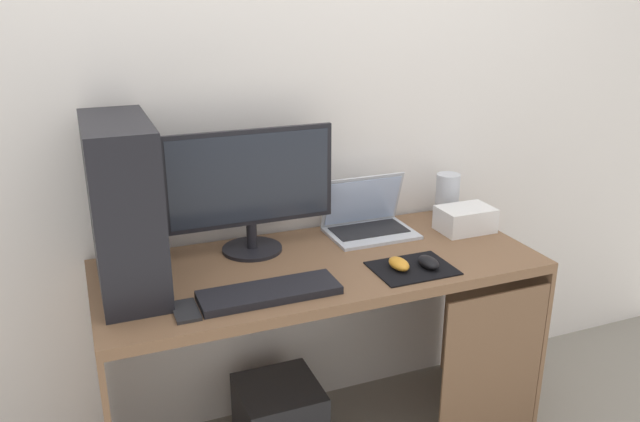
{
  "coord_description": "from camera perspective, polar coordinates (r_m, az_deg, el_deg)",
  "views": [
    {
      "loc": [
        -0.72,
        -1.8,
        1.64
      ],
      "look_at": [
        0.0,
        0.0,
        0.96
      ],
      "focal_mm": 35.44,
      "sensor_mm": 36.0,
      "label": 1
    }
  ],
  "objects": [
    {
      "name": "laptop",
      "position": [
        2.36,
        4.35,
        -0.95
      ],
      "size": [
        0.31,
        0.23,
        0.21
      ],
      "color": "#B7BCC6",
      "rests_on": "desk"
    },
    {
      "name": "monitor",
      "position": [
        2.13,
        -6.29,
        2.06
      ],
      "size": [
        0.58,
        0.21,
        0.43
      ],
      "color": "black",
      "rests_on": "desk"
    },
    {
      "name": "pc_tower",
      "position": [
        1.94,
        -17.3,
        0.38
      ],
      "size": [
        0.19,
        0.45,
        0.52
      ],
      "primitive_type": "cube",
      "color": "black",
      "rests_on": "desk"
    },
    {
      "name": "desk",
      "position": [
        2.18,
        0.6,
        -8.42
      ],
      "size": [
        1.47,
        0.61,
        0.78
      ],
      "color": "brown",
      "rests_on": "ground_plane"
    },
    {
      "name": "subwoofer",
      "position": [
        2.44,
        -3.69,
        -18.3
      ],
      "size": [
        0.29,
        0.29,
        0.29
      ],
      "primitive_type": "cube",
      "color": "#232326",
      "rests_on": "ground_plane"
    },
    {
      "name": "mouse_right",
      "position": [
        2.09,
        9.76,
        -4.58
      ],
      "size": [
        0.06,
        0.1,
        0.03
      ],
      "primitive_type": "ellipsoid",
      "color": "black",
      "rests_on": "mousepad"
    },
    {
      "name": "mouse_left",
      "position": [
        2.07,
        7.14,
        -4.75
      ],
      "size": [
        0.06,
        0.1,
        0.03
      ],
      "primitive_type": "ellipsoid",
      "color": "orange",
      "rests_on": "mousepad"
    },
    {
      "name": "wall_back",
      "position": [
        2.28,
        -3.22,
        10.95
      ],
      "size": [
        4.0,
        0.05,
        2.6
      ],
      "color": "silver",
      "rests_on": "ground_plane"
    },
    {
      "name": "cell_phone",
      "position": [
        1.84,
        -12.04,
        -8.81
      ],
      "size": [
        0.07,
        0.13,
        0.01
      ],
      "primitive_type": "cube",
      "color": "#232326",
      "rests_on": "desk"
    },
    {
      "name": "projector",
      "position": [
        2.43,
        12.98,
        -0.72
      ],
      "size": [
        0.2,
        0.14,
        0.09
      ],
      "primitive_type": "cube",
      "color": "white",
      "rests_on": "desk"
    },
    {
      "name": "speaker",
      "position": [
        2.55,
        11.42,
        1.38
      ],
      "size": [
        0.09,
        0.09,
        0.18
      ],
      "primitive_type": "cylinder",
      "color": "#B7BCC6",
      "rests_on": "desk"
    },
    {
      "name": "keyboard",
      "position": [
        1.89,
        -4.59,
        -7.34
      ],
      "size": [
        0.42,
        0.14,
        0.02
      ],
      "primitive_type": "cube",
      "color": "black",
      "rests_on": "desk"
    },
    {
      "name": "mousepad",
      "position": [
        2.09,
        8.34,
        -5.14
      ],
      "size": [
        0.26,
        0.2,
        0.0
      ],
      "primitive_type": "cube",
      "color": "black",
      "rests_on": "desk"
    }
  ]
}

